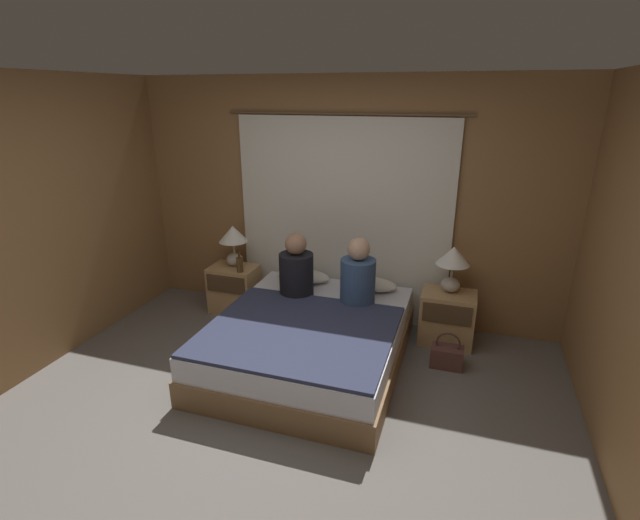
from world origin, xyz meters
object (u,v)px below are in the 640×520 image
Objects in this scene: lamp_right at (453,262)px; person_left_in_bed at (296,270)px; pillow_left at (303,276)px; lamp_left at (233,239)px; pillow_right at (368,284)px; bed at (310,340)px; handbag_on_floor at (447,356)px; person_right_in_bed at (358,276)px; nightstand_right at (447,318)px; beer_bottle_on_left_stand at (240,264)px; nightstand_left at (235,289)px.

person_left_in_bed is (-1.44, -0.34, -0.13)m from lamp_right.
pillow_left is at bearing 99.97° from person_left_in_bed.
lamp_left is 0.79× the size of pillow_right.
person_left_in_bed is at bearing -152.13° from pillow_right.
person_left_in_bed is (0.06, -0.34, 0.20)m from pillow_left.
lamp_right is (1.15, 0.79, 0.61)m from bed.
lamp_left is at bearing 158.22° from person_left_in_bed.
pillow_left is 1.67m from handbag_on_floor.
handbag_on_floor is (2.34, -0.49, -0.72)m from lamp_left.
lamp_right is at bearing 0.00° from lamp_left.
handbag_on_floor is at bearing -9.45° from person_right_in_bed.
nightstand_right is at bearing -1.80° from pillow_left.
lamp_right is at bearing 0.02° from pillow_right.
bed is at bearing -65.94° from pillow_left.
person_left_in_bed is 2.87× the size of beer_bottle_on_left_stand.
pillow_left is at bearing 162.50° from handbag_on_floor.
pillow_left and pillow_right have the same top height.
nightstand_right is 1.55× the size of handbag_on_floor.
lamp_left is 0.71× the size of person_right_in_bed.
nightstand_right is 2.19m from beer_bottle_on_left_stand.
lamp_left is 0.72× the size of person_left_in_bed.
bed is 1.25m from beer_bottle_on_left_stand.
lamp_left is (-1.15, 0.79, 0.61)m from bed.
lamp_left is 0.31m from beer_bottle_on_left_stand.
lamp_left is 1.52m from person_right_in_bed.
nightstand_right is at bearing 19.58° from person_right_in_bed.
lamp_right is 2.18m from beer_bottle_on_left_stand.
lamp_left is 1.35× the size of handbag_on_floor.
lamp_right is (0.00, 0.05, 0.57)m from nightstand_right.
bed is 1.23m from handbag_on_floor.
pillow_right is (1.50, -0.00, -0.33)m from lamp_left.
person_right_in_bed is at bearing -7.99° from beer_bottle_on_left_stand.
nightstand_left is 2.37× the size of beer_bottle_on_left_stand.
pillow_left is 1.00× the size of pillow_right.
nightstand_right is 2.37× the size of beer_bottle_on_left_stand.
pillow_right is at bearing -0.01° from lamp_left.
lamp_right is at bearing 13.34° from person_left_in_bed.
pillow_left is 0.40m from person_left_in_bed.
handbag_on_floor is at bearing -11.75° from lamp_left.
pillow_left reaches higher than handbag_on_floor.
nightstand_right is (1.15, 0.75, 0.05)m from bed.
person_right_in_bed is (-0.83, -0.34, -0.12)m from lamp_right.
nightstand_left is 0.83× the size of person_left_in_bed.
nightstand_left reaches higher than bed.
nightstand_right reaches higher than bed.
pillow_left is (0.80, 0.05, 0.24)m from nightstand_left.
beer_bottle_on_left_stand is (-0.65, -0.16, 0.11)m from pillow_left.
pillow_right reaches higher than handbag_on_floor.
bed is 1.37m from nightstand_right.
person_right_in_bed is (-0.03, -0.34, 0.21)m from pillow_right.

